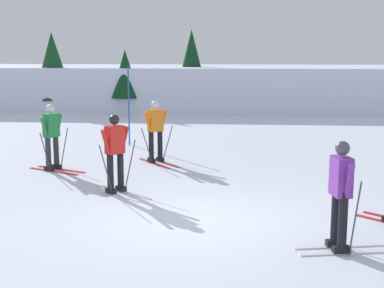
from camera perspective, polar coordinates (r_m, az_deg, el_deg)
name	(u,v)px	position (r m, az deg, el deg)	size (l,w,h in m)	color
ground_plane	(192,221)	(9.73, 0.00, -8.26)	(120.00, 120.00, 0.00)	silver
far_snow_ridge	(221,86)	(30.30, 3.12, 6.17)	(80.00, 9.14, 2.24)	silver
skier_purple	(341,193)	(8.40, 15.61, -5.03)	(1.64, 0.99, 1.71)	silver
skier_red	(115,151)	(11.55, -8.19, -0.78)	(1.49, 1.28, 1.71)	silver
skier_green	(52,135)	(14.14, -14.73, 0.92)	(1.60, 1.03, 1.71)	red
skier_orange	(156,130)	(14.69, -3.90, 1.54)	(1.28, 1.49, 1.71)	red
trail_marker_pole	(129,106)	(17.50, -6.76, 4.08)	(0.05, 0.05, 2.60)	#1E56AD
conifer_far_left	(192,61)	(28.75, -0.05, 8.82)	(1.70, 1.70, 4.21)	#513823
conifer_far_right	(125,74)	(26.59, -7.14, 7.43)	(1.47, 1.47, 3.15)	#513823
conifer_far_centre	(53,66)	(28.17, -14.66, 8.04)	(2.04, 2.04, 4.02)	#513823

